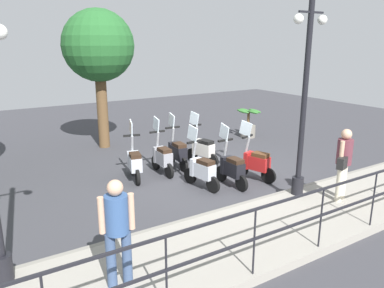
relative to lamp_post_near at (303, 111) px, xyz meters
The scene contains 15 objects.
ground_plane 3.24m from the lamp_post_near, 16.32° to the left, with size 28.00×28.00×0.00m, color #38383D.
promenade_walkway 2.23m from the lamp_post_near, 136.98° to the left, with size 2.20×20.00×0.15m.
fence_railing 2.25m from the lamp_post_near, 158.67° to the left, with size 0.04×16.03×1.07m.
lamp_post_near is the anchor object (origin of this frame).
pedestrian_with_bag 1.33m from the lamp_post_near, 144.12° to the right, with size 0.44×0.62×1.59m.
pedestrian_distant 4.86m from the lamp_post_near, 102.00° to the left, with size 0.39×0.48×1.59m.
tree_distant 7.16m from the lamp_post_near, 18.25° to the left, with size 2.32×2.32×4.55m.
potted_palm 6.10m from the lamp_post_near, 29.37° to the right, with size 1.06×0.66×1.05m.
scooter_near_0 2.17m from the lamp_post_near, ahead, with size 1.20×0.54×1.54m.
scooter_near_1 2.28m from the lamp_post_near, 26.83° to the left, with size 1.23×0.44×1.54m.
scooter_near_2 2.77m from the lamp_post_near, 39.33° to the left, with size 1.23×0.47×1.54m.
scooter_far_0 3.68m from the lamp_post_near, ahead, with size 1.21×0.51×1.54m.
scooter_far_1 3.96m from the lamp_post_near, 19.01° to the left, with size 1.23×0.44×1.54m.
scooter_far_2 3.99m from the lamp_post_near, 29.17° to the left, with size 1.23×0.44×1.54m.
scooter_far_3 4.40m from the lamp_post_near, 39.38° to the left, with size 1.21×0.51×1.54m.
Camera 1 is at (-7.86, 5.55, 3.50)m, focal length 35.00 mm.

